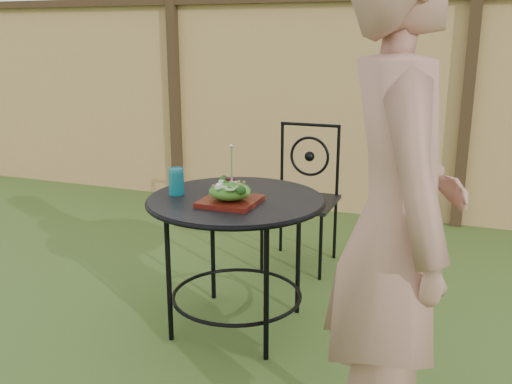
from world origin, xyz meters
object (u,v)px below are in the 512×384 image
diner (397,226)px  salad_plate (230,201)px  patio_table (236,223)px  patio_chair (303,192)px

diner → salad_plate: (-0.88, 0.65, -0.18)m
patio_table → diner: size_ratio=0.50×
patio_chair → diner: diner is taller
patio_chair → salad_plate: 1.14m
patio_chair → diner: size_ratio=0.52×
diner → salad_plate: bearing=35.2°
diner → salad_plate: size_ratio=6.81×
patio_table → patio_chair: size_ratio=0.97×
patio_table → patio_chair: 1.01m
patio_table → patio_chair: patio_chair is taller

